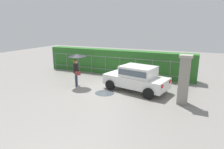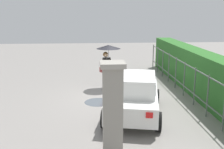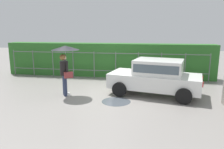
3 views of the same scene
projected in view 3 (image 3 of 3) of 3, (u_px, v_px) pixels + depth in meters
The scene contains 6 objects.
ground_plane at pixel (102, 94), 9.27m from camera, with size 40.00×40.00×0.00m, color gray.
car at pixel (156, 76), 9.06m from camera, with size 3.96×2.47×1.48m.
pedestrian at pixel (65, 58), 8.82m from camera, with size 1.13×1.13×2.05m.
fence_section at pixel (105, 64), 11.92m from camera, with size 10.92×0.05×1.50m.
hedge_row at pixel (107, 60), 12.60m from camera, with size 11.87×0.90×1.90m, color #2D6B28.
puddle_near at pixel (116, 101), 8.30m from camera, with size 1.11×1.11×0.00m, color #4C545B.
Camera 3 is at (1.90, -8.71, 2.73)m, focal length 34.91 mm.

